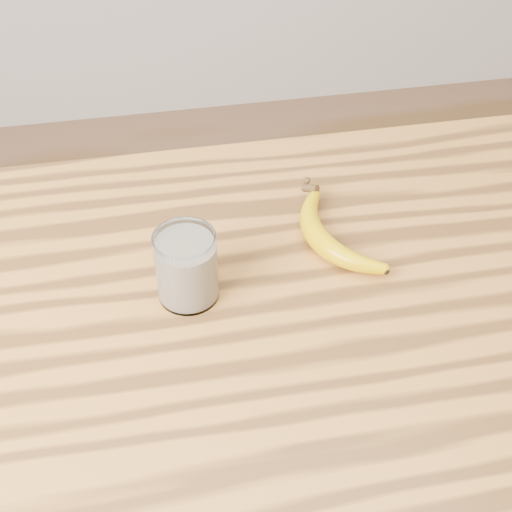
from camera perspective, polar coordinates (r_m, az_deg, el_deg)
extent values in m
cube|color=#B77931|center=(1.03, 2.73, -4.29)|extent=(1.20, 0.80, 0.04)
cylinder|color=brown|center=(1.73, 17.48, -3.61)|extent=(0.06, 0.06, 0.86)
cylinder|color=white|center=(0.99, -5.58, -0.85)|extent=(0.09, 0.09, 0.11)
torus|color=white|center=(0.95, -5.79, 1.45)|extent=(0.09, 0.09, 0.00)
cylinder|color=#F9EECE|center=(0.99, -5.55, -1.14)|extent=(0.08, 0.08, 0.09)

